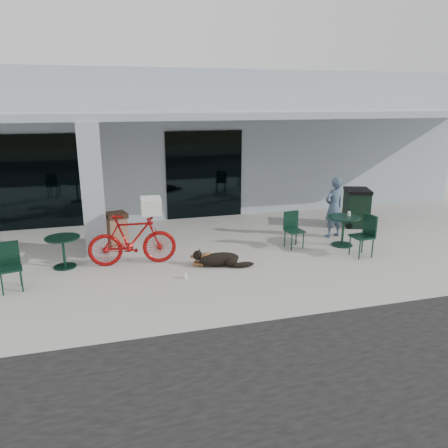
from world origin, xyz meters
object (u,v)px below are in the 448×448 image
object	(u,v)px
dog	(219,258)
trash_receptacle	(117,229)
bicycle	(132,240)
cafe_table_near	(64,252)
cafe_table_far	(343,231)
cafe_chair_far_a	(294,230)
cafe_chair_near	(10,268)
wheeled_bin	(356,207)
cafe_chair_far_b	(362,236)
person	(334,207)

from	to	relation	value
dog	trash_receptacle	bearing A→B (deg)	155.32
bicycle	cafe_table_near	size ratio (longest dim) A/B	2.60
cafe_table_far	dog	bearing A→B (deg)	-170.81
bicycle	cafe_chair_far_a	bearing A→B (deg)	-84.94
cafe_chair_near	wheeled_bin	distance (m)	9.27
cafe_table_far	trash_receptacle	world-z (taller)	trash_receptacle
cafe_chair_far_b	cafe_table_near	bearing A→B (deg)	-105.20
cafe_table_far	trash_receptacle	xyz separation A→B (m)	(-5.55, 1.55, 0.05)
wheeled_bin	trash_receptacle	bearing A→B (deg)	-160.72
wheeled_bin	dog	bearing A→B (deg)	-136.83
cafe_table_near	wheeled_bin	size ratio (longest dim) A/B	0.68
dog	cafe_table_near	size ratio (longest dim) A/B	1.42
cafe_chair_far_b	trash_receptacle	distance (m)	6.04
person	trash_receptacle	world-z (taller)	person
cafe_table_far	cafe_chair_far_a	bearing A→B (deg)	172.69
person	wheeled_bin	world-z (taller)	person
cafe_table_far	trash_receptacle	size ratio (longest dim) A/B	0.94
bicycle	cafe_chair_far_b	size ratio (longest dim) A/B	1.94
trash_receptacle	wheeled_bin	size ratio (longest dim) A/B	0.78
cafe_chair_near	cafe_table_near	bearing A→B (deg)	35.72
cafe_chair_far_a	cafe_table_far	bearing A→B (deg)	-14.44
cafe_table_near	person	world-z (taller)	person
bicycle	person	bearing A→B (deg)	-79.18
dog	cafe_chair_near	bearing A→B (deg)	-157.63
cafe_chair_far_a	wheeled_bin	bearing A→B (deg)	20.89
person	cafe_chair_far_b	bearing A→B (deg)	72.51
bicycle	person	distance (m)	5.44
cafe_chair_near	cafe_chair_far_b	distance (m)	7.66
cafe_table_far	cafe_table_near	bearing A→B (deg)	177.58
wheeled_bin	cafe_chair_near	bearing A→B (deg)	-146.42
bicycle	person	size ratio (longest dim) A/B	1.19
cafe_chair_far_b	trash_receptacle	world-z (taller)	cafe_chair_far_b
cafe_chair_far_b	wheeled_bin	bearing A→B (deg)	145.16
cafe_table_far	bicycle	bearing A→B (deg)	179.38
dog	wheeled_bin	distance (m)	5.20
cafe_chair_near	bicycle	bearing A→B (deg)	5.59
cafe_table_far	cafe_chair_far_a	world-z (taller)	cafe_chair_far_a
bicycle	trash_receptacle	xyz separation A→B (m)	(-0.29, 1.49, -0.16)
cafe_chair_far_a	trash_receptacle	distance (m)	4.49
cafe_chair_far_a	wheeled_bin	distance (m)	2.95
cafe_chair_far_a	cafe_chair_far_b	xyz separation A→B (m)	(1.28, -1.00, 0.05)
person	trash_receptacle	distance (m)	5.75
dog	bicycle	bearing A→B (deg)	-178.40
cafe_chair_near	wheeled_bin	world-z (taller)	wheeled_bin
cafe_table_near	cafe_chair_far_b	xyz separation A→B (m)	(6.75, -1.12, 0.15)
cafe_table_near	cafe_table_far	distance (m)	6.75
cafe_chair_far_a	cafe_chair_far_b	world-z (taller)	cafe_chair_far_b
cafe_chair_far_a	trash_receptacle	size ratio (longest dim) A/B	1.06
cafe_table_near	cafe_chair_far_a	distance (m)	5.47
cafe_chair_far_b	trash_receptacle	size ratio (longest dim) A/B	1.17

